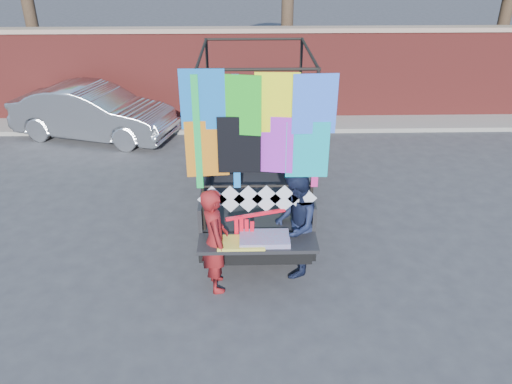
{
  "coord_description": "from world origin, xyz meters",
  "views": [
    {
      "loc": [
        -0.3,
        -7.19,
        4.96
      ],
      "look_at": [
        -0.13,
        -0.16,
        1.27
      ],
      "focal_mm": 35.0,
      "sensor_mm": 36.0,
      "label": 1
    }
  ],
  "objects_px": {
    "sedan": "(93,112)",
    "man": "(295,225)",
    "woman": "(215,240)",
    "pickup_truck": "(254,160)"
  },
  "relations": [
    {
      "from": "woman",
      "to": "sedan",
      "type": "bearing_deg",
      "value": 15.93
    },
    {
      "from": "pickup_truck",
      "to": "man",
      "type": "xyz_separation_m",
      "value": [
        0.59,
        -2.58,
        0.04
      ]
    },
    {
      "from": "sedan",
      "to": "man",
      "type": "height_order",
      "value": "man"
    },
    {
      "from": "man",
      "to": "sedan",
      "type": "bearing_deg",
      "value": -133.13
    },
    {
      "from": "pickup_truck",
      "to": "woman",
      "type": "height_order",
      "value": "pickup_truck"
    },
    {
      "from": "sedan",
      "to": "man",
      "type": "xyz_separation_m",
      "value": [
        4.75,
        -6.09,
        0.17
      ]
    },
    {
      "from": "sedan",
      "to": "man",
      "type": "relative_size",
      "value": 2.44
    },
    {
      "from": "woman",
      "to": "man",
      "type": "height_order",
      "value": "man"
    },
    {
      "from": "man",
      "to": "pickup_truck",
      "type": "bearing_deg",
      "value": -158.29
    },
    {
      "from": "sedan",
      "to": "woman",
      "type": "xyz_separation_m",
      "value": [
        3.52,
        -6.45,
        0.14
      ]
    }
  ]
}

